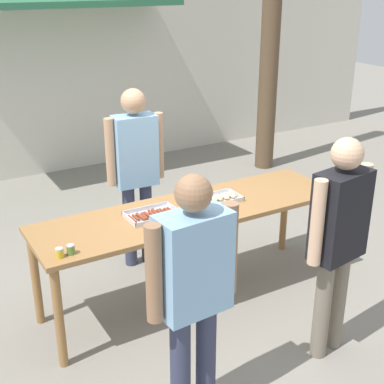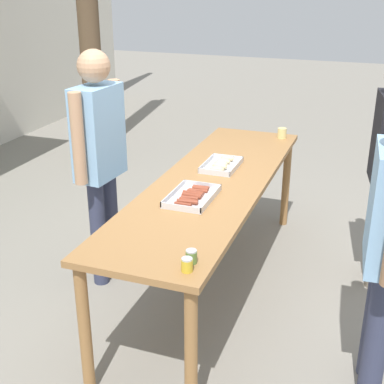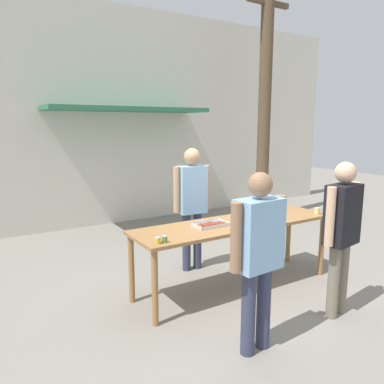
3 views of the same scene
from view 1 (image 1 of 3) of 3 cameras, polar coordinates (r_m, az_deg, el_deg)
ground_plane at (r=4.98m, az=0.00°, el=-11.06°), size 24.00×24.00×0.00m
building_facade_back at (r=7.88m, az=-15.52°, el=17.93°), size 12.00×1.11×4.50m
serving_table at (r=4.60m, az=0.00°, el=-2.81°), size 2.73×0.76×0.88m
food_tray_sausages at (r=4.41m, az=-4.29°, el=-2.45°), size 0.42×0.27×0.04m
food_tray_buns at (r=4.70m, az=2.85°, el=-0.70°), size 0.38×0.25×0.06m
condiment_jar_mustard at (r=3.89m, az=-13.96°, el=-6.32°), size 0.06×0.06×0.07m
condiment_jar_ketchup at (r=3.92m, az=-12.81°, el=-6.00°), size 0.06×0.06×0.07m
beer_cup at (r=5.05m, az=13.64°, el=0.58°), size 0.08×0.08×0.09m
person_server_behind_table at (r=5.11m, az=-6.03°, el=3.14°), size 0.58×0.25×1.78m
person_customer_holding_hotdog at (r=3.27m, az=0.15°, el=-9.61°), size 0.64×0.27×1.70m
person_customer_with_cup at (r=3.97m, az=15.35°, el=-4.06°), size 0.60×0.29×1.73m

